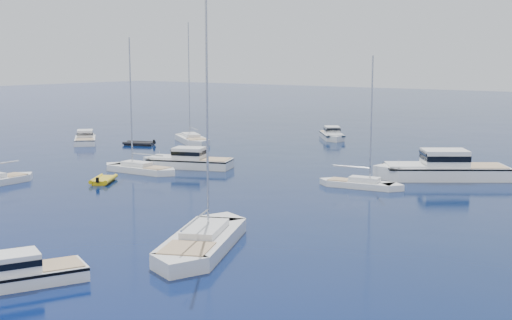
% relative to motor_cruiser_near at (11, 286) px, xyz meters
% --- Properties ---
extents(ground, '(400.00, 400.00, 0.00)m').
position_rel_motor_cruiser_near_xyz_m(ground, '(-4.23, 3.28, 0.00)').
color(ground, '#081654').
rests_on(ground, ground).
extents(motor_cruiser_near, '(5.43, 8.15, 2.06)m').
position_rel_motor_cruiser_near_xyz_m(motor_cruiser_near, '(0.00, 0.00, 0.00)').
color(motor_cruiser_near, white).
rests_on(motor_cruiser_near, ground).
extents(motor_cruiser_centre, '(10.29, 6.60, 2.59)m').
position_rel_motor_cruiser_near_xyz_m(motor_cruiser_centre, '(-17.58, 31.68, 0.00)').
color(motor_cruiser_centre, silver).
rests_on(motor_cruiser_centre, ground).
extents(motor_cruiser_far_l, '(8.00, 7.36, 2.19)m').
position_rel_motor_cruiser_near_xyz_m(motor_cruiser_far_l, '(-41.37, 38.34, 0.00)').
color(motor_cruiser_far_l, white).
rests_on(motor_cruiser_far_l, ground).
extents(motor_cruiser_distant, '(12.78, 10.88, 3.40)m').
position_rel_motor_cruiser_near_xyz_m(motor_cruiser_distant, '(5.17, 40.80, 0.00)').
color(motor_cruiser_distant, white).
rests_on(motor_cruiser_distant, ground).
extents(motor_cruiser_horizon, '(7.19, 7.95, 2.16)m').
position_rel_motor_cruiser_near_xyz_m(motor_cruiser_horizon, '(-18.36, 61.18, 0.00)').
color(motor_cruiser_horizon, white).
rests_on(motor_cruiser_horizon, ground).
extents(sailboat_mid_r, '(8.30, 12.70, 18.39)m').
position_rel_motor_cruiser_near_xyz_m(sailboat_mid_r, '(3.03, 10.54, 0.00)').
color(sailboat_mid_r, silver).
rests_on(sailboat_mid_r, ground).
extents(sailboat_mid_l, '(9.18, 3.11, 13.25)m').
position_rel_motor_cruiser_near_xyz_m(sailboat_mid_l, '(-19.31, 26.84, 0.00)').
color(sailboat_mid_l, white).
rests_on(sailboat_mid_l, ground).
extents(sailboat_centre, '(8.05, 3.36, 11.49)m').
position_rel_motor_cruiser_near_xyz_m(sailboat_centre, '(1.35, 32.69, 0.00)').
color(sailboat_centre, white).
rests_on(sailboat_centre, ground).
extents(sailboat_far_l, '(10.53, 8.37, 15.88)m').
position_rel_motor_cruiser_near_xyz_m(sailboat_far_l, '(-31.01, 47.14, 0.00)').
color(sailboat_far_l, white).
rests_on(sailboat_far_l, ground).
extents(tender_yellow, '(3.69, 4.16, 0.95)m').
position_rel_motor_cruiser_near_xyz_m(tender_yellow, '(-17.98, 21.22, 0.00)').
color(tender_yellow, gold).
rests_on(tender_yellow, ground).
extents(tender_grey_near, '(3.78, 3.18, 0.95)m').
position_rel_motor_cruiser_near_xyz_m(tender_grey_near, '(-1.87, 1.92, 0.00)').
color(tender_grey_near, black).
rests_on(tender_grey_near, ground).
extents(tender_grey_far, '(4.49, 3.53, 0.95)m').
position_rel_motor_cruiser_near_xyz_m(tender_grey_far, '(-34.33, 41.04, 0.00)').
color(tender_grey_far, black).
rests_on(tender_grey_far, ground).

